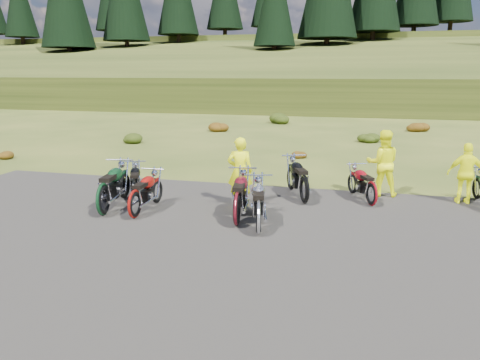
# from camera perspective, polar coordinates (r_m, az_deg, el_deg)

# --- Properties ---
(ground) EXTENTS (300.00, 300.00, 0.00)m
(ground) POSITION_cam_1_polar(r_m,az_deg,el_deg) (10.94, 2.53, -5.92)
(ground) COLOR #364918
(ground) RESTS_ON ground
(gravel_pad) EXTENTS (20.00, 12.00, 0.04)m
(gravel_pad) POSITION_cam_1_polar(r_m,az_deg,el_deg) (9.12, -0.13, -9.91)
(gravel_pad) COLOR black
(gravel_pad) RESTS_ON ground
(hill_slope) EXTENTS (300.00, 45.97, 9.37)m
(hill_slope) POSITION_cam_1_polar(r_m,az_deg,el_deg) (60.26, 12.66, 9.48)
(hill_slope) COLOR #273511
(hill_slope) RESTS_ON ground
(hill_plateau) EXTENTS (300.00, 90.00, 9.17)m
(hill_plateau) POSITION_cam_1_polar(r_m,az_deg,el_deg) (120.19, 13.78, 11.12)
(hill_plateau) COLOR #273511
(hill_plateau) RESTS_ON ground
(shrub_0) EXTENTS (0.77, 0.77, 0.45)m
(shrub_0) POSITION_cam_1_polar(r_m,az_deg,el_deg) (21.69, -26.39, 2.92)
(shrub_0) COLOR #68320D
(shrub_0) RESTS_ON ground
(shrub_1) EXTENTS (1.03, 1.03, 0.61)m
(shrub_1) POSITION_cam_1_polar(r_m,az_deg,el_deg) (24.40, -13.06, 5.14)
(shrub_1) COLOR #21320C
(shrub_1) RESTS_ON ground
(shrub_2) EXTENTS (1.30, 1.30, 0.77)m
(shrub_2) POSITION_cam_1_polar(r_m,az_deg,el_deg) (28.17, -2.78, 6.66)
(shrub_2) COLOR #68320D
(shrub_2) RESTS_ON ground
(shrub_3) EXTENTS (1.56, 1.56, 0.92)m
(shrub_3) POSITION_cam_1_polar(r_m,az_deg,el_deg) (32.62, 4.94, 7.66)
(shrub_3) COLOR #21320C
(shrub_3) RESTS_ON ground
(shrub_4) EXTENTS (0.77, 0.77, 0.45)m
(shrub_4) POSITION_cam_1_polar(r_m,az_deg,el_deg) (19.77, 6.99, 3.33)
(shrub_4) COLOR #68320D
(shrub_4) RESTS_ON ground
(shrub_5) EXTENTS (1.03, 1.03, 0.61)m
(shrub_5) POSITION_cam_1_polar(r_m,az_deg,el_deg) (24.84, 15.33, 5.15)
(shrub_5) COLOR #21320C
(shrub_5) RESTS_ON ground
(shrub_6) EXTENTS (1.30, 1.30, 0.77)m
(shrub_6) POSITION_cam_1_polar(r_m,az_deg,el_deg) (30.27, 20.79, 6.28)
(shrub_6) COLOR #68320D
(shrub_6) RESTS_ON ground
(motorcycle_0) EXTENTS (1.35, 1.99, 0.99)m
(motorcycle_0) POSITION_cam_1_polar(r_m,az_deg,el_deg) (13.25, -12.67, -2.81)
(motorcycle_0) COLOR black
(motorcycle_0) RESTS_ON ground
(motorcycle_1) EXTENTS (0.70, 2.01, 1.05)m
(motorcycle_1) POSITION_cam_1_polar(r_m,az_deg,el_deg) (11.89, -12.61, -4.65)
(motorcycle_1) COLOR maroon
(motorcycle_1) RESTS_ON ground
(motorcycle_2) EXTENTS (1.13, 2.42, 1.22)m
(motorcycle_2) POSITION_cam_1_polar(r_m,az_deg,el_deg) (12.31, -16.21, -4.26)
(motorcycle_2) COLOR #0E3218
(motorcycle_2) RESTS_ON ground
(motorcycle_3) EXTENTS (1.17, 2.24, 1.12)m
(motorcycle_3) POSITION_cam_1_polar(r_m,az_deg,el_deg) (10.52, 2.25, -6.72)
(motorcycle_3) COLOR silver
(motorcycle_3) RESTS_ON ground
(motorcycle_4) EXTENTS (1.05, 2.32, 1.17)m
(motorcycle_4) POSITION_cam_1_polar(r_m,az_deg,el_deg) (11.07, -0.38, -5.67)
(motorcycle_4) COLOR #540E17
(motorcycle_4) RESTS_ON ground
(motorcycle_5) EXTENTS (1.54, 2.34, 1.16)m
(motorcycle_5) POSITION_cam_1_polar(r_m,az_deg,el_deg) (12.97, 7.81, -2.96)
(motorcycle_5) COLOR black
(motorcycle_5) RESTS_ON ground
(motorcycle_6) EXTENTS (1.35, 1.97, 0.98)m
(motorcycle_6) POSITION_cam_1_polar(r_m,az_deg,el_deg) (13.12, 15.64, -3.14)
(motorcycle_6) COLOR maroon
(motorcycle_6) RESTS_ON ground
(person_middle) EXTENTS (0.75, 0.57, 1.85)m
(person_middle) POSITION_cam_1_polar(r_m,az_deg,el_deg) (12.49, -0.01, 0.92)
(person_middle) COLOR #F7FE0D
(person_middle) RESTS_ON ground
(person_right_a) EXTENTS (1.00, 0.82, 1.91)m
(person_right_a) POSITION_cam_1_polar(r_m,az_deg,el_deg) (14.07, 16.99, 1.87)
(person_right_a) COLOR #F7FE0D
(person_right_a) RESTS_ON ground
(person_right_b) EXTENTS (0.99, 0.44, 1.67)m
(person_right_b) POSITION_cam_1_polar(r_m,az_deg,el_deg) (14.09, 25.86, 0.61)
(person_right_b) COLOR #F7FE0D
(person_right_b) RESTS_ON ground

